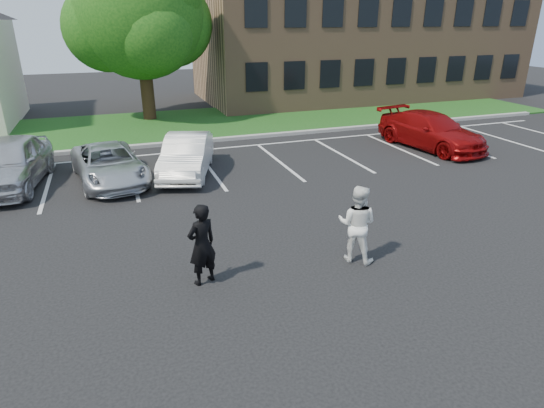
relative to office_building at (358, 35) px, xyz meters
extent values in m
plane|color=black|center=(-14.00, -21.99, -4.16)|extent=(90.00, 90.00, 0.00)
cube|color=gray|center=(-14.00, -9.99, -4.08)|extent=(40.00, 0.30, 0.15)
cube|color=#103E0E|center=(-14.00, -5.99, -4.12)|extent=(44.00, 8.00, 0.08)
cube|color=silver|center=(-19.60, -13.99, -4.15)|extent=(0.12, 5.20, 0.01)
cube|color=silver|center=(-16.80, -13.99, -4.15)|extent=(0.12, 5.20, 0.01)
cube|color=silver|center=(-14.00, -13.99, -4.15)|extent=(0.12, 5.20, 0.01)
cube|color=silver|center=(-11.20, -13.99, -4.15)|extent=(0.12, 5.20, 0.01)
cube|color=silver|center=(-8.40, -13.99, -4.15)|extent=(0.12, 5.20, 0.01)
cube|color=silver|center=(-5.60, -13.99, -4.15)|extent=(0.12, 5.20, 0.01)
cube|color=silver|center=(-2.80, -13.99, -4.15)|extent=(0.12, 5.20, 0.01)
cube|color=silver|center=(0.00, -13.99, -4.15)|extent=(0.12, 5.20, 0.01)
cube|color=silver|center=(2.80, -13.99, -4.15)|extent=(0.12, 5.20, 0.01)
cube|color=silver|center=(-12.60, -11.29, -4.15)|extent=(34.00, 0.12, 0.01)
cube|color=#8B6849|center=(0.00, 0.01, -0.16)|extent=(22.00, 10.00, 8.00)
cube|color=black|center=(-9.20, -5.02, -1.96)|extent=(1.30, 0.06, 1.60)
cube|color=black|center=(-9.20, -5.02, 1.44)|extent=(1.30, 0.06, 1.60)
cube|color=black|center=(-6.90, -5.02, -1.96)|extent=(1.30, 0.06, 1.60)
cube|color=black|center=(-6.90, -5.02, 1.44)|extent=(1.30, 0.06, 1.60)
cube|color=black|center=(-4.60, -5.02, -1.96)|extent=(1.30, 0.06, 1.60)
cube|color=black|center=(-4.60, -5.02, 1.44)|extent=(1.30, 0.06, 1.60)
cube|color=black|center=(-2.30, -5.02, -1.96)|extent=(1.30, 0.06, 1.60)
cube|color=black|center=(-2.30, -5.02, 1.44)|extent=(1.30, 0.06, 1.60)
cube|color=black|center=(0.00, -5.02, -1.96)|extent=(1.30, 0.06, 1.60)
cube|color=black|center=(0.00, -5.02, 1.44)|extent=(1.30, 0.06, 1.60)
cube|color=black|center=(2.30, -5.02, -1.96)|extent=(1.30, 0.06, 1.60)
cube|color=black|center=(2.30, -5.02, 1.44)|extent=(1.30, 0.06, 1.60)
cube|color=black|center=(4.60, -5.02, -1.96)|extent=(1.30, 0.06, 1.60)
cube|color=black|center=(4.60, -5.02, 1.44)|extent=(1.30, 0.06, 1.60)
cube|color=black|center=(6.90, -5.02, -1.96)|extent=(1.30, 0.06, 1.60)
cube|color=black|center=(6.90, -5.02, 1.44)|extent=(1.30, 0.06, 1.60)
cube|color=black|center=(9.20, -5.02, -1.96)|extent=(1.30, 0.06, 1.60)
cube|color=black|center=(9.20, -5.02, 1.44)|extent=(1.30, 0.06, 1.60)
cylinder|color=black|center=(-15.20, -4.06, -2.56)|extent=(0.70, 0.70, 3.20)
sphere|color=#144610|center=(-15.20, -4.06, 1.34)|extent=(6.60, 6.60, 6.60)
sphere|color=#144610|center=(-13.60, -3.36, 0.84)|extent=(4.60, 4.60, 4.60)
sphere|color=#144610|center=(-16.90, -3.66, 0.64)|extent=(4.40, 4.40, 4.40)
sphere|color=#144610|center=(-14.80, -5.56, 0.44)|extent=(4.00, 4.00, 4.00)
sphere|color=#144610|center=(-15.80, -2.46, 1.64)|extent=(4.20, 4.20, 4.20)
imported|color=black|center=(-15.84, -21.81, -3.25)|extent=(0.77, 0.65, 1.81)
imported|color=white|center=(-12.31, -22.02, -3.24)|extent=(1.13, 1.11, 1.84)
imported|color=silver|center=(-20.65, -13.67, -3.33)|extent=(2.58, 5.07, 1.65)
imported|color=#BABDC4|center=(-17.54, -14.26, -3.53)|extent=(2.75, 4.77, 1.25)
imported|color=white|center=(-14.88, -14.33, -3.45)|extent=(2.74, 4.53, 1.41)
imported|color=maroon|center=(-4.25, -14.24, -3.41)|extent=(2.94, 5.45, 1.50)
camera|label=1|loc=(-17.30, -30.22, 1.10)|focal=30.00mm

